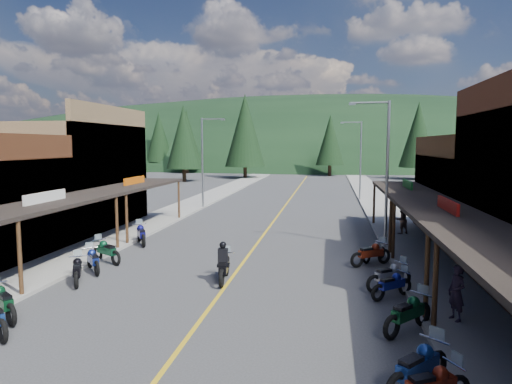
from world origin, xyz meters
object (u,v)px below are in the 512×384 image
at_px(pine_5, 498,132).
at_px(pine_3, 330,140).
at_px(streetlight_3, 359,157).
at_px(bike_west_6, 2,300).
at_px(pine_11, 474,131).
at_px(streetlight_1, 204,158).
at_px(shop_east_3, 497,199).
at_px(streetlight_2, 384,168).
at_px(bike_west_9, 107,250).
at_px(shop_west_3, 64,177).
at_px(bike_west_10, 141,233).
at_px(bike_east_6, 408,312).
at_px(rider_on_bike, 224,265).
at_px(pine_8, 131,142).
at_px(pine_10, 184,137).
at_px(bike_east_5, 418,366).
at_px(pedestrian_east_b, 401,220).
at_px(pine_1, 187,136).
at_px(bike_east_10, 374,250).
at_px(pine_9, 490,139).
at_px(bike_east_7, 392,283).
at_px(pine_7, 159,137).
at_px(pedestrian_east_a, 457,293).
at_px(pine_0, 90,140).
at_px(bike_west_8, 93,259).
at_px(pine_2, 245,130).
at_px(bike_east_8, 389,275).
at_px(bike_east_9, 371,253).
at_px(pine_4, 418,135).
at_px(bike_west_7, 77,269).

bearing_deg(pine_5, pine_3, -168.69).
bearing_deg(streetlight_3, bike_west_6, -111.28).
distance_m(streetlight_3, pine_11, 15.55).
distance_m(streetlight_1, streetlight_3, 16.04).
bearing_deg(pine_11, shop_east_3, -103.17).
distance_m(streetlight_2, bike_west_9, 14.84).
height_order(shop_west_3, bike_west_10, shop_west_3).
bearing_deg(streetlight_3, shop_east_3, -70.01).
relative_size(bike_east_6, rider_on_bike, 0.97).
distance_m(pine_11, rider_on_bike, 42.67).
bearing_deg(pine_8, pine_10, 68.20).
height_order(pine_8, bike_east_5, pine_8).
bearing_deg(streetlight_3, streetlight_2, -90.00).
height_order(shop_east_3, streetlight_3, streetlight_3).
bearing_deg(pedestrian_east_b, bike_east_6, 49.13).
bearing_deg(shop_west_3, pine_1, 99.87).
bearing_deg(shop_west_3, bike_east_10, -16.28).
bearing_deg(pedestrian_east_b, pine_8, -75.77).
distance_m(pine_5, bike_west_9, 80.32).
height_order(pine_9, bike_east_7, pine_9).
xyz_separation_m(shop_east_3, bike_east_10, (-7.46, -5.86, -1.98)).
bearing_deg(pine_7, rider_on_bike, -67.03).
relative_size(pine_11, pedestrian_east_a, 6.88).
xyz_separation_m(pine_3, pine_9, (20.00, -21.00, -0.10)).
xyz_separation_m(pine_0, bike_west_8, (33.69, -60.59, -5.88)).
height_order(pine_2, rider_on_bike, pine_2).
xyz_separation_m(pine_2, bike_east_8, (16.45, -57.05, -7.37)).
bearing_deg(bike_east_9, shop_west_3, -143.13).
distance_m(pine_0, pine_2, 30.30).
xyz_separation_m(pine_4, pine_10, (-36.00, -10.00, -0.45)).
distance_m(pine_5, bike_east_9, 73.40).
height_order(bike_west_7, bike_east_6, bike_east_6).
xyz_separation_m(bike_east_5, pedestrian_east_b, (2.37, 18.70, 0.37)).
height_order(pine_3, bike_east_8, pine_3).
bearing_deg(bike_east_7, pedestrian_east_a, -3.48).
relative_size(pine_4, rider_on_bike, 5.24).
relative_size(streetlight_1, pine_7, 0.64).
xyz_separation_m(streetlight_3, rider_on_bike, (-7.15, -29.02, -3.75)).
xyz_separation_m(pine_7, bike_west_9, (25.50, -72.98, -6.60)).
relative_size(shop_east_3, pedestrian_east_b, 6.11).
bearing_deg(bike_west_9, pine_11, -5.01).
bearing_deg(pine_11, bike_east_9, -112.62).
distance_m(bike_east_10, pedestrian_east_a, 7.94).
distance_m(pine_2, bike_west_6, 62.77).
bearing_deg(bike_east_10, pine_5, 103.30).
distance_m(pine_11, bike_west_7, 46.75).
xyz_separation_m(streetlight_3, bike_west_6, (-13.33, -34.23, -3.80)).
bearing_deg(streetlight_2, pine_9, 65.26).
height_order(pine_2, bike_east_6, pine_2).
height_order(pine_1, bike_east_5, pine_1).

